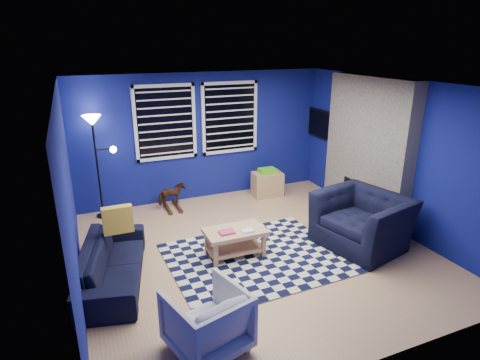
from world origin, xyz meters
The scene contains 18 objects.
floor centered at (0.00, 0.00, 0.00)m, with size 5.00×5.00×0.00m, color tan.
ceiling centered at (0.00, 0.00, 2.50)m, with size 5.00×5.00×0.00m, color white.
wall_back centered at (0.00, 2.50, 1.25)m, with size 5.00×5.00×0.00m, color navy.
wall_left centered at (-2.50, 0.00, 1.25)m, with size 5.00×5.00×0.00m, color navy.
wall_right centered at (2.50, 0.00, 1.25)m, with size 5.00×5.00×0.00m, color navy.
fireplace centered at (2.36, 0.50, 1.20)m, with size 0.65×2.00×2.50m.
window_left centered at (-0.75, 2.46, 1.60)m, with size 1.17×0.06×1.42m.
window_right centered at (0.55, 2.46, 1.60)m, with size 1.17×0.06×1.42m.
tv centered at (2.45, 2.00, 1.40)m, with size 0.07×1.00×0.58m.
rug centered at (-0.10, -0.20, 0.01)m, with size 2.50×2.00×0.02m, color black.
sofa centered at (-2.10, 0.00, 0.27)m, with size 0.73×1.88×0.55m, color black.
armchair_big centered at (1.59, -0.46, 0.42)m, with size 1.12×1.28×0.83m, color black.
armchair_bent centered at (-1.34, -1.67, 0.34)m, with size 0.73×0.76×0.69m, color gray.
rocking_horse centered at (-0.79, 2.11, 0.29)m, with size 0.51×0.23×0.43m, color #4C2F18.
coffee_table centered at (-0.35, -0.01, 0.31)m, with size 0.89×0.52×0.45m.
cabinet centered at (1.20, 2.03, 0.26)m, with size 0.63×0.45×0.58m.
floor_lamp centered at (-2.03, 2.25, 1.53)m, with size 0.51×0.31×1.86m.
throw_pillow centered at (-1.95, 0.31, 0.74)m, with size 0.40×0.12×0.38m, color gold.
Camera 1 is at (-2.34, -4.93, 3.05)m, focal length 30.00 mm.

